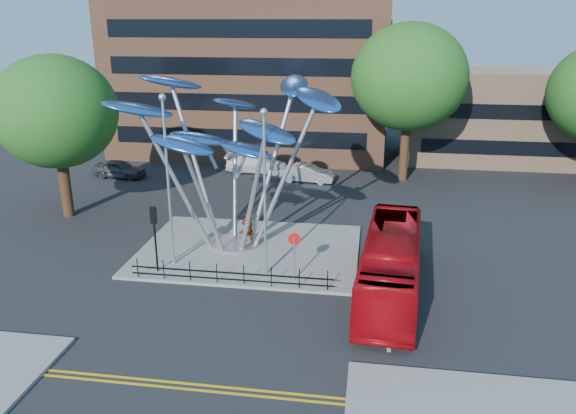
% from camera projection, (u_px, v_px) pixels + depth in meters
% --- Properties ---
extents(ground, '(120.00, 120.00, 0.00)m').
position_uv_depth(ground, '(243.00, 304.00, 25.49)').
color(ground, black).
rests_on(ground, ground).
extents(traffic_island, '(12.00, 9.00, 0.15)m').
position_uv_depth(traffic_island, '(250.00, 250.00, 31.22)').
color(traffic_island, slate).
rests_on(traffic_island, ground).
extents(double_yellow_near, '(40.00, 0.12, 0.01)m').
position_uv_depth(double_yellow_near, '(205.00, 385.00, 19.87)').
color(double_yellow_near, gold).
rests_on(double_yellow_near, ground).
extents(double_yellow_far, '(40.00, 0.12, 0.01)m').
position_uv_depth(double_yellow_far, '(202.00, 391.00, 19.59)').
color(double_yellow_far, gold).
rests_on(double_yellow_far, ground).
extents(low_building_near, '(15.00, 8.00, 8.00)m').
position_uv_depth(low_building_near, '(493.00, 116.00, 50.00)').
color(low_building_near, tan).
rests_on(low_building_near, ground).
extents(tree_right, '(8.80, 8.80, 12.11)m').
position_uv_depth(tree_right, '(409.00, 77.00, 42.35)').
color(tree_right, black).
rests_on(tree_right, ground).
extents(tree_left, '(7.60, 7.60, 10.32)m').
position_uv_depth(tree_left, '(56.00, 112.00, 34.66)').
color(tree_left, black).
rests_on(tree_left, ground).
extents(leaf_sculpture, '(12.72, 9.54, 9.51)m').
position_uv_depth(leaf_sculpture, '(230.00, 126.00, 29.83)').
color(leaf_sculpture, '#9EA0A5').
rests_on(leaf_sculpture, traffic_island).
extents(street_lamp_left, '(0.36, 0.36, 8.80)m').
position_uv_depth(street_lamp_left, '(167.00, 167.00, 27.68)').
color(street_lamp_left, '#9EA0A5').
rests_on(street_lamp_left, traffic_island).
extents(street_lamp_right, '(0.36, 0.36, 8.30)m').
position_uv_depth(street_lamp_right, '(265.00, 179.00, 26.59)').
color(street_lamp_right, '#9EA0A5').
rests_on(street_lamp_right, traffic_island).
extents(traffic_light_island, '(0.28, 0.18, 3.42)m').
position_uv_depth(traffic_light_island, '(154.00, 225.00, 27.70)').
color(traffic_light_island, black).
rests_on(traffic_light_island, traffic_island).
extents(no_entry_sign_island, '(0.60, 0.10, 2.45)m').
position_uv_depth(no_entry_sign_island, '(294.00, 249.00, 26.97)').
color(no_entry_sign_island, '#9EA0A5').
rests_on(no_entry_sign_island, traffic_island).
extents(pedestrian_railing_front, '(10.00, 0.06, 1.00)m').
position_uv_depth(pedestrian_railing_front, '(230.00, 276.00, 27.04)').
color(pedestrian_railing_front, black).
rests_on(pedestrian_railing_front, traffic_island).
extents(red_bus, '(3.31, 10.82, 2.97)m').
position_uv_depth(red_bus, '(391.00, 264.00, 26.11)').
color(red_bus, '#A4070E').
rests_on(red_bus, ground).
extents(pedestrian, '(0.85, 0.82, 1.96)m').
position_uv_depth(pedestrian, '(247.00, 227.00, 31.65)').
color(pedestrian, gray).
rests_on(pedestrian, traffic_island).
extents(parked_car_left, '(4.42, 2.14, 1.45)m').
position_uv_depth(parked_car_left, '(119.00, 169.00, 45.34)').
color(parked_car_left, '#3B3D42').
rests_on(parked_car_left, ground).
extents(parked_car_mid, '(4.41, 1.93, 1.41)m').
position_uv_depth(parked_car_mid, '(307.00, 173.00, 44.15)').
color(parked_car_mid, '#B8BBC1').
rests_on(parked_car_mid, ground).
extents(parked_car_right, '(5.31, 2.36, 1.52)m').
position_uv_depth(parked_car_right, '(257.00, 163.00, 46.90)').
color(parked_car_right, silver).
rests_on(parked_car_right, ground).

